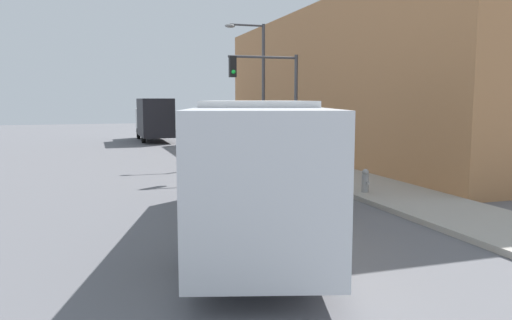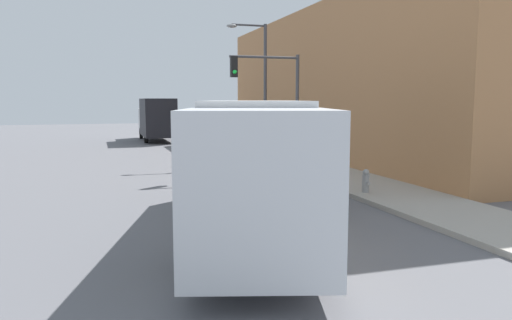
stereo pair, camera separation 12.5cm
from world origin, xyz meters
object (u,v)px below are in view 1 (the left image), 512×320
city_bus (255,156)px  fire_hydrant (365,181)px  traffic_light_pole (273,90)px  parking_meter (309,154)px  pedestrian_near_corner (315,144)px  street_lamp (259,79)px  delivery_truck (154,118)px

city_bus → fire_hydrant: bearing=48.0°
fire_hydrant → traffic_light_pole: 7.34m
fire_hydrant → parking_meter: (-0.00, 4.67, 0.44)m
fire_hydrant → pedestrian_near_corner: (1.68, 7.69, 0.56)m
fire_hydrant → street_lamp: bearing=90.1°
parking_meter → delivery_truck: bearing=101.1°
pedestrian_near_corner → city_bus: bearing=-121.7°
fire_hydrant → pedestrian_near_corner: pedestrian_near_corner is taller
parking_meter → traffic_light_pole: bearing=117.7°
traffic_light_pole → street_lamp: bearing=78.9°
parking_meter → street_lamp: (-0.03, 6.77, 3.40)m
parking_meter → pedestrian_near_corner: size_ratio=0.66×
street_lamp → pedestrian_near_corner: bearing=-65.5°
city_bus → delivery_truck: delivery_truck is taller
city_bus → pedestrian_near_corner: size_ratio=5.88×
fire_hydrant → street_lamp: size_ratio=0.11×
traffic_light_pole → delivery_truck: bearing=99.3°
street_lamp → pedestrian_near_corner: street_lamp is taller
delivery_truck → pedestrian_near_corner: delivery_truck is taller
city_bus → pedestrian_near_corner: (6.61, 10.72, -0.77)m
fire_hydrant → traffic_light_pole: size_ratio=0.15×
city_bus → pedestrian_near_corner: 12.62m
street_lamp → pedestrian_near_corner: 5.28m
parking_meter → city_bus: bearing=-122.6°
delivery_truck → parking_meter: (4.12, -21.05, -0.82)m
traffic_light_pole → pedestrian_near_corner: 3.89m
fire_hydrant → pedestrian_near_corner: size_ratio=0.43×
street_lamp → delivery_truck: bearing=106.0°
traffic_light_pole → fire_hydrant: bearing=-81.4°
fire_hydrant → pedestrian_near_corner: 7.89m
parking_meter → street_lamp: bearing=90.3°
traffic_light_pole → parking_meter: 3.44m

